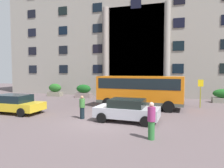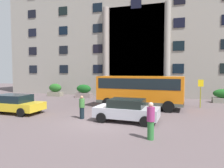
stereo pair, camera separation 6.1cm
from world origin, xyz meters
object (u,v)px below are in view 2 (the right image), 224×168
hedge_planter_far_east (84,91)px  pedestrian_child_trailing (82,107)px  parked_sedan_second (13,104)px  hedge_planter_entrance_right (55,90)px  scooter_by_planter (130,107)px  pedestrian_woman_with_bag (151,121)px  orange_minibus (140,89)px  hedge_planter_east (150,94)px  parked_hatchback_near (127,110)px  hedge_planter_entrance_left (223,96)px  bus_stop_sign (201,90)px

hedge_planter_far_east → pedestrian_child_trailing: 11.16m
parked_sedan_second → hedge_planter_entrance_right: bearing=106.5°
scooter_by_planter → pedestrian_child_trailing: 3.74m
pedestrian_woman_with_bag → orange_minibus: bearing=62.5°
hedge_planter_east → parked_hatchback_near: size_ratio=0.44×
parked_hatchback_near → pedestrian_child_trailing: size_ratio=2.65×
hedge_planter_entrance_left → parked_sedan_second: (-16.42, -10.04, 0.04)m
hedge_planter_east → scooter_by_planter: size_ratio=0.87×
parked_hatchback_near → scooter_by_planter: 2.41m
parked_hatchback_near → hedge_planter_entrance_right: bearing=142.2°
parked_sedan_second → pedestrian_woman_with_bag: size_ratio=2.66×
orange_minibus → hedge_planter_entrance_right: 12.92m
parked_sedan_second → scooter_by_planter: parked_sedan_second is taller
scooter_by_planter → parked_hatchback_near: bearing=-78.3°
hedge_planter_east → pedestrian_woman_with_bag: 13.02m
hedge_planter_entrance_right → pedestrian_woman_with_bag: 18.90m
orange_minibus → hedge_planter_east: orange_minibus is taller
parked_hatchback_near → parked_sedan_second: (-8.78, 0.06, -0.01)m
parked_hatchback_near → hedge_planter_far_east: bearing=130.6°
hedge_planter_far_east → parked_sedan_second: 10.03m
bus_stop_sign → parked_hatchback_near: (-5.08, -6.52, -0.80)m
hedge_planter_east → hedge_planter_entrance_right: size_ratio=1.00×
hedge_planter_east → pedestrian_woman_with_bag: (1.42, -12.94, 0.16)m
hedge_planter_far_east → scooter_by_planter: hedge_planter_far_east is taller
orange_minibus → pedestrian_woman_with_bag: orange_minibus is taller
bus_stop_sign → scooter_by_planter: bus_stop_sign is taller
hedge_planter_far_east → scooter_by_planter: (7.26, -7.63, -0.30)m
parked_hatchback_near → scooter_by_planter: (-0.29, 2.38, -0.26)m
pedestrian_woman_with_bag → hedge_planter_entrance_left: bearing=26.1°
hedge_planter_entrance_left → pedestrian_woman_with_bag: size_ratio=1.15×
bus_stop_sign → scooter_by_planter: (-5.36, -4.14, -1.06)m
hedge_planter_entrance_left → pedestrian_woman_with_bag: (-5.85, -13.13, 0.20)m
bus_stop_sign → hedge_planter_far_east: size_ratio=1.27×
hedge_planter_entrance_right → orange_minibus: bearing=-24.7°
hedge_planter_far_east → pedestrian_woman_with_bag: 16.04m
parked_hatchback_near → parked_sedan_second: size_ratio=0.88×
hedge_planter_entrance_right → scooter_by_planter: 13.83m
hedge_planter_far_east → orange_minibus: bearing=-34.0°
pedestrian_woman_with_bag → scooter_by_planter: bearing=71.2°
hedge_planter_far_east → pedestrian_child_trailing: size_ratio=1.26×
parked_hatchback_near → hedge_planter_east: bearing=91.5°
bus_stop_sign → hedge_planter_east: bus_stop_sign is taller
pedestrian_child_trailing → parked_hatchback_near: bearing=75.6°
hedge_planter_east → hedge_planter_entrance_left: hedge_planter_east is taller
bus_stop_sign → hedge_planter_entrance_right: size_ratio=1.36×
hedge_planter_far_east → scooter_by_planter: 10.54m
orange_minibus → pedestrian_child_trailing: (-3.05, -5.06, -0.87)m
hedge_planter_entrance_left → scooter_by_planter: (-7.93, -7.71, -0.21)m
hedge_planter_entrance_left → parked_hatchback_near: size_ratio=0.49×
pedestrian_child_trailing → hedge_planter_east: bearing=143.7°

